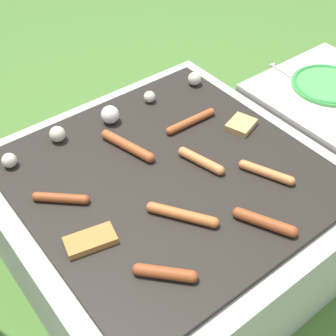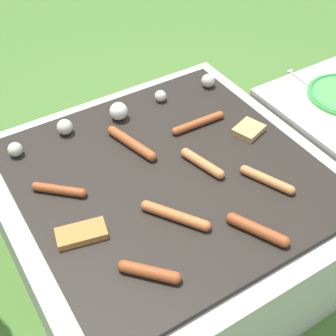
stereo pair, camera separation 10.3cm
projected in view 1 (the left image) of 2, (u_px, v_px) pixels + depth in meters
ground_plane at (168, 251)px, 1.63m from camera, size 14.00×14.00×0.00m
grill at (168, 216)px, 1.50m from camera, size 0.94×0.94×0.38m
side_ledge at (326, 134)px, 1.80m from camera, size 0.50×0.52×0.38m
sausage_back_left at (182, 215)px, 1.23m from camera, size 0.12×0.17×0.03m
sausage_back_center at (127, 146)px, 1.43m from camera, size 0.07×0.20×0.03m
sausage_mid_right at (266, 172)px, 1.35m from camera, size 0.08×0.16×0.03m
sausage_front_right at (165, 273)px, 1.10m from camera, size 0.12×0.12×0.03m
sausage_mid_left at (61, 198)px, 1.28m from camera, size 0.13×0.12×0.03m
sausage_front_center at (201, 161)px, 1.38m from camera, size 0.06×0.16×0.03m
sausage_front_left at (191, 121)px, 1.52m from camera, size 0.20×0.03×0.03m
sausage_back_right at (265, 222)px, 1.21m from camera, size 0.09×0.16×0.03m
bread_slice_right at (90, 240)px, 1.18m from camera, size 0.14×0.09×0.02m
bread_slice_left at (241, 125)px, 1.52m from camera, size 0.11×0.10×0.02m
mushroom_row at (109, 115)px, 1.53m from camera, size 0.76×0.08×0.06m
plate_colorful at (328, 84)px, 1.69m from camera, size 0.26×0.26×0.02m
fork_utensil at (286, 74)px, 1.75m from camera, size 0.03×0.18×0.01m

